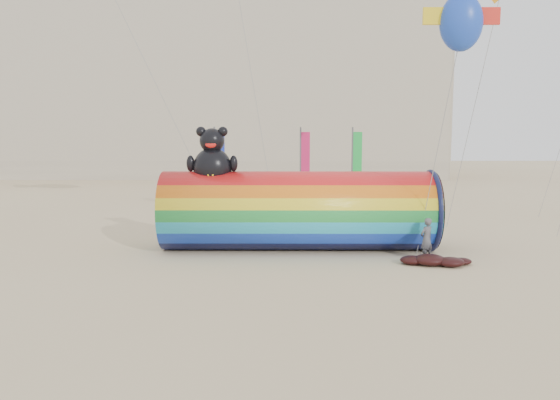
{
  "coord_description": "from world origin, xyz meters",
  "views": [
    {
      "loc": [
        0.58,
        -18.08,
        4.77
      ],
      "look_at": [
        0.5,
        1.5,
        2.4
      ],
      "focal_mm": 35.0,
      "sensor_mm": 36.0,
      "label": 1
    }
  ],
  "objects_px": {
    "windsock_assembly": "(298,208)",
    "fabric_bundle": "(435,260)",
    "hotel_building": "(174,86)",
    "kite_handler": "(426,239)"
  },
  "relations": [
    {
      "from": "windsock_assembly",
      "to": "kite_handler",
      "type": "xyz_separation_m",
      "value": [
        4.83,
        -1.99,
        -0.9
      ]
    },
    {
      "from": "windsock_assembly",
      "to": "kite_handler",
      "type": "relative_size",
      "value": 6.9
    },
    {
      "from": "windsock_assembly",
      "to": "fabric_bundle",
      "type": "distance_m",
      "value": 5.89
    },
    {
      "from": "windsock_assembly",
      "to": "fabric_bundle",
      "type": "relative_size",
      "value": 4.27
    },
    {
      "from": "hotel_building",
      "to": "kite_handler",
      "type": "relative_size",
      "value": 37.25
    },
    {
      "from": "windsock_assembly",
      "to": "fabric_bundle",
      "type": "bearing_deg",
      "value": -29.34
    },
    {
      "from": "kite_handler",
      "to": "fabric_bundle",
      "type": "bearing_deg",
      "value": 63.99
    },
    {
      "from": "hotel_building",
      "to": "fabric_bundle",
      "type": "height_order",
      "value": "hotel_building"
    },
    {
      "from": "hotel_building",
      "to": "kite_handler",
      "type": "bearing_deg",
      "value": -67.53
    },
    {
      "from": "hotel_building",
      "to": "fabric_bundle",
      "type": "bearing_deg",
      "value": -67.75
    }
  ]
}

